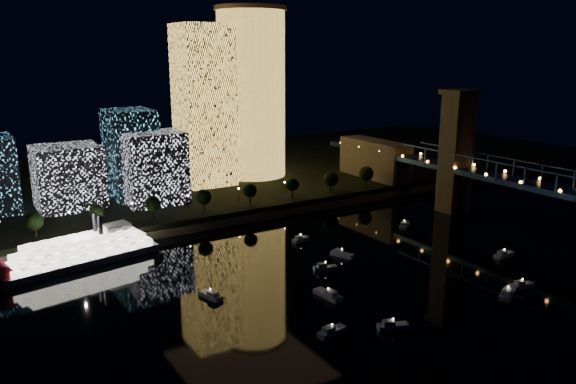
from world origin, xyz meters
The scene contains 11 objects.
ground centered at (0.00, 0.00, 0.00)m, with size 520.00×520.00×0.00m, color black.
far_bank centered at (0.00, 160.00, 2.50)m, with size 420.00×160.00×5.00m, color black.
seawall centered at (0.00, 82.00, 1.50)m, with size 420.00×6.00×3.00m, color #6B5E4C.
tower_cylindrical centered at (17.14, 135.97, 45.21)m, with size 34.00×34.00×80.17m.
tower_rectangular centered at (-10.18, 130.65, 40.77)m, with size 22.49×22.49×71.55m, color #F3B84D.
midrise_blocks centered at (-64.52, 121.79, 19.97)m, with size 80.30×40.59×36.51m.
truss_bridge centered at (65.00, 3.72, 16.25)m, with size 13.00×266.00×50.00m.
riverboat centered at (-82.24, 67.93, 3.97)m, with size 52.39×19.17×15.48m.
motorboats centered at (-7.27, 10.23, 0.81)m, with size 99.98×72.43×2.78m.
esplanade_trees centered at (-22.79, 88.00, 10.47)m, with size 166.37×6.71×8.86m.
street_lamps centered at (-34.00, 94.00, 9.02)m, with size 132.70×0.70×5.65m.
Camera 1 is at (-111.98, -105.58, 64.41)m, focal length 35.00 mm.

